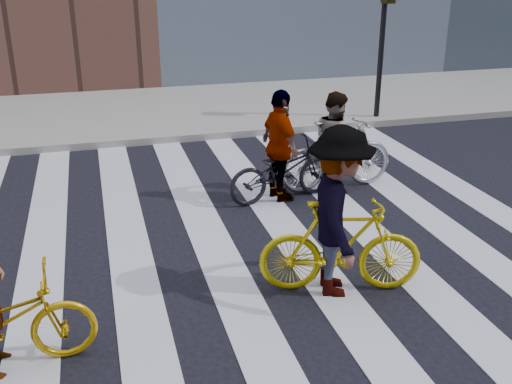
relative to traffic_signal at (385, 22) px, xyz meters
name	(u,v)px	position (x,y,z in m)	size (l,w,h in m)	color
ground	(256,246)	(-4.40, -5.32, -2.28)	(100.00, 100.00, 0.00)	black
sidewalk_far	(175,110)	(-4.40, 2.18, -2.20)	(100.00, 5.00, 0.15)	gray
zebra_crosswalk	(256,246)	(-4.40, -5.32, -2.27)	(8.25, 10.00, 0.01)	silver
traffic_signal	(385,22)	(0.00, 0.00, 0.00)	(0.22, 0.42, 3.33)	black
bike_silver_mid	(337,155)	(-2.55, -3.62, -1.69)	(0.56, 1.97, 1.18)	#A8ADB2
bike_yellow_right	(341,247)	(-3.77, -6.66, -1.72)	(0.52, 1.86, 1.12)	#DDBE0C
bike_dark_rear	(283,171)	(-3.55, -3.82, -1.80)	(0.64, 1.83, 0.96)	black
rider_mid	(335,142)	(-2.60, -3.62, -1.46)	(0.80, 0.62, 1.64)	slate
rider_right	(339,213)	(-3.82, -6.66, -1.29)	(1.28, 0.73, 1.97)	slate
rider_rear	(280,146)	(-3.60, -3.82, -1.39)	(1.04, 0.43, 1.77)	slate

